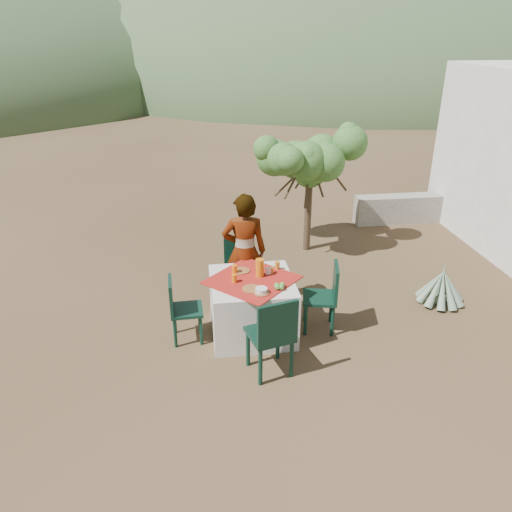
{
  "coord_description": "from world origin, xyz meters",
  "views": [
    {
      "loc": [
        -0.92,
        -5.53,
        3.61
      ],
      "look_at": [
        -0.13,
        0.27,
        0.89
      ],
      "focal_mm": 35.0,
      "sensor_mm": 36.0,
      "label": 1
    }
  ],
  "objects_px": {
    "person": "(244,252)",
    "agave": "(441,287)",
    "chair_left": "(180,307)",
    "table": "(252,306)",
    "chair_far": "(238,265)",
    "chair_near": "(273,334)",
    "chair_right": "(326,294)",
    "juice_pitcher": "(260,268)",
    "shrub_tree": "(313,165)"
  },
  "relations": [
    {
      "from": "person",
      "to": "agave",
      "type": "height_order",
      "value": "person"
    },
    {
      "from": "agave",
      "to": "chair_left",
      "type": "bearing_deg",
      "value": -173.21
    },
    {
      "from": "table",
      "to": "agave",
      "type": "relative_size",
      "value": 1.81
    },
    {
      "from": "chair_far",
      "to": "chair_near",
      "type": "relative_size",
      "value": 0.86
    },
    {
      "from": "table",
      "to": "chair_right",
      "type": "height_order",
      "value": "chair_right"
    },
    {
      "from": "chair_left",
      "to": "agave",
      "type": "xyz_separation_m",
      "value": [
        3.64,
        0.43,
        -0.23
      ]
    },
    {
      "from": "juice_pitcher",
      "to": "chair_left",
      "type": "bearing_deg",
      "value": -173.05
    },
    {
      "from": "person",
      "to": "chair_right",
      "type": "bearing_deg",
      "value": 147.14
    },
    {
      "from": "chair_far",
      "to": "agave",
      "type": "distance_m",
      "value": 2.89
    },
    {
      "from": "juice_pitcher",
      "to": "person",
      "type": "bearing_deg",
      "value": 101.1
    },
    {
      "from": "chair_far",
      "to": "chair_left",
      "type": "bearing_deg",
      "value": -126.7
    },
    {
      "from": "chair_right",
      "to": "shrub_tree",
      "type": "xyz_separation_m",
      "value": [
        0.41,
        2.58,
        1.0
      ]
    },
    {
      "from": "chair_far",
      "to": "person",
      "type": "relative_size",
      "value": 0.52
    },
    {
      "from": "chair_far",
      "to": "agave",
      "type": "height_order",
      "value": "chair_far"
    },
    {
      "from": "table",
      "to": "shrub_tree",
      "type": "xyz_separation_m",
      "value": [
        1.35,
        2.53,
        1.12
      ]
    },
    {
      "from": "chair_near",
      "to": "chair_right",
      "type": "bearing_deg",
      "value": -147.99
    },
    {
      "from": "chair_near",
      "to": "person",
      "type": "relative_size",
      "value": 0.61
    },
    {
      "from": "chair_near",
      "to": "chair_far",
      "type": "bearing_deg",
      "value": -98.65
    },
    {
      "from": "shrub_tree",
      "to": "chair_near",
      "type": "bearing_deg",
      "value": -109.79
    },
    {
      "from": "shrub_tree",
      "to": "juice_pitcher",
      "type": "height_order",
      "value": "shrub_tree"
    },
    {
      "from": "table",
      "to": "person",
      "type": "relative_size",
      "value": 0.79
    },
    {
      "from": "chair_left",
      "to": "juice_pitcher",
      "type": "height_order",
      "value": "juice_pitcher"
    },
    {
      "from": "person",
      "to": "agave",
      "type": "xyz_separation_m",
      "value": [
        2.76,
        -0.31,
        -0.58
      ]
    },
    {
      "from": "juice_pitcher",
      "to": "shrub_tree",
      "type": "bearing_deg",
      "value": 63.2
    },
    {
      "from": "table",
      "to": "chair_near",
      "type": "xyz_separation_m",
      "value": [
        0.11,
        -0.91,
        0.18
      ]
    },
    {
      "from": "chair_left",
      "to": "juice_pitcher",
      "type": "relative_size",
      "value": 3.68
    },
    {
      "from": "table",
      "to": "shrub_tree",
      "type": "relative_size",
      "value": 0.68
    },
    {
      "from": "chair_near",
      "to": "juice_pitcher",
      "type": "relative_size",
      "value": 4.35
    },
    {
      "from": "chair_far",
      "to": "person",
      "type": "xyz_separation_m",
      "value": [
        0.05,
        -0.3,
        0.34
      ]
    },
    {
      "from": "chair_left",
      "to": "chair_right",
      "type": "distance_m",
      "value": 1.83
    },
    {
      "from": "chair_left",
      "to": "agave",
      "type": "bearing_deg",
      "value": -84.95
    },
    {
      "from": "chair_far",
      "to": "chair_right",
      "type": "xyz_separation_m",
      "value": [
        1.01,
        -1.04,
        0.03
      ]
    },
    {
      "from": "person",
      "to": "agave",
      "type": "distance_m",
      "value": 2.84
    },
    {
      "from": "chair_far",
      "to": "table",
      "type": "bearing_deg",
      "value": -84.26
    },
    {
      "from": "chair_left",
      "to": "agave",
      "type": "height_order",
      "value": "chair_left"
    },
    {
      "from": "chair_near",
      "to": "juice_pitcher",
      "type": "bearing_deg",
      "value": -103.82
    },
    {
      "from": "chair_right",
      "to": "table",
      "type": "bearing_deg",
      "value": -80.3
    },
    {
      "from": "chair_near",
      "to": "chair_left",
      "type": "relative_size",
      "value": 1.18
    },
    {
      "from": "agave",
      "to": "person",
      "type": "bearing_deg",
      "value": 173.7
    },
    {
      "from": "person",
      "to": "table",
      "type": "bearing_deg",
      "value": 96.13
    },
    {
      "from": "person",
      "to": "juice_pitcher",
      "type": "relative_size",
      "value": 7.16
    },
    {
      "from": "table",
      "to": "juice_pitcher",
      "type": "distance_m",
      "value": 0.51
    },
    {
      "from": "table",
      "to": "shrub_tree",
      "type": "distance_m",
      "value": 3.08
    },
    {
      "from": "table",
      "to": "chair_left",
      "type": "xyz_separation_m",
      "value": [
        -0.89,
        -0.05,
        0.09
      ]
    },
    {
      "from": "chair_near",
      "to": "person",
      "type": "height_order",
      "value": "person"
    },
    {
      "from": "table",
      "to": "juice_pitcher",
      "type": "bearing_deg",
      "value": 34.48
    },
    {
      "from": "chair_far",
      "to": "chair_right",
      "type": "bearing_deg",
      "value": -44.13
    },
    {
      "from": "chair_right",
      "to": "juice_pitcher",
      "type": "relative_size",
      "value": 3.96
    },
    {
      "from": "shrub_tree",
      "to": "person",
      "type": "bearing_deg",
      "value": -126.53
    },
    {
      "from": "shrub_tree",
      "to": "juice_pitcher",
      "type": "xyz_separation_m",
      "value": [
        -1.24,
        -2.46,
        -0.62
      ]
    }
  ]
}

